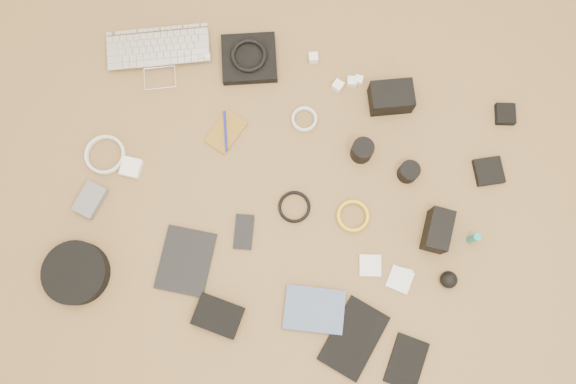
% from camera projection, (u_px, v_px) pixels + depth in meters
% --- Properties ---
extents(laptop, '(0.42, 0.35, 0.03)m').
position_uv_depth(laptop, '(160.00, 62.00, 1.96)').
color(laptop, silver).
rests_on(laptop, ground).
extents(headphone_pouch, '(0.23, 0.22, 0.03)m').
position_uv_depth(headphone_pouch, '(249.00, 59.00, 1.96)').
color(headphone_pouch, black).
rests_on(headphone_pouch, ground).
extents(headphones, '(0.15, 0.15, 0.02)m').
position_uv_depth(headphones, '(249.00, 55.00, 1.94)').
color(headphones, black).
rests_on(headphones, headphone_pouch).
extents(charger_a, '(0.04, 0.04, 0.03)m').
position_uv_depth(charger_a, '(313.00, 58.00, 1.97)').
color(charger_a, white).
rests_on(charger_a, ground).
extents(charger_b, '(0.04, 0.04, 0.03)m').
position_uv_depth(charger_b, '(352.00, 82.00, 1.95)').
color(charger_b, white).
rests_on(charger_b, ground).
extents(charger_c, '(0.03, 0.03, 0.03)m').
position_uv_depth(charger_c, '(359.00, 80.00, 1.95)').
color(charger_c, white).
rests_on(charger_c, ground).
extents(charger_d, '(0.04, 0.04, 0.03)m').
position_uv_depth(charger_d, '(338.00, 86.00, 1.94)').
color(charger_d, white).
rests_on(charger_d, ground).
extents(dslr_camera, '(0.17, 0.14, 0.08)m').
position_uv_depth(dslr_camera, '(391.00, 97.00, 1.91)').
color(dslr_camera, black).
rests_on(dslr_camera, ground).
extents(lens_pouch, '(0.08, 0.08, 0.03)m').
position_uv_depth(lens_pouch, '(505.00, 114.00, 1.92)').
color(lens_pouch, black).
rests_on(lens_pouch, ground).
extents(notebook_olive, '(0.14, 0.16, 0.01)m').
position_uv_depth(notebook_olive, '(226.00, 132.00, 1.92)').
color(notebook_olive, brown).
rests_on(notebook_olive, ground).
extents(pen_blue, '(0.05, 0.14, 0.01)m').
position_uv_depth(pen_blue, '(225.00, 131.00, 1.91)').
color(pen_blue, '#131A9B').
rests_on(pen_blue, notebook_olive).
extents(cable_white_a, '(0.10, 0.10, 0.01)m').
position_uv_depth(cable_white_a, '(304.00, 120.00, 1.93)').
color(cable_white_a, silver).
rests_on(cable_white_a, ground).
extents(lens_a, '(0.08, 0.08, 0.08)m').
position_uv_depth(lens_a, '(362.00, 151.00, 1.87)').
color(lens_a, black).
rests_on(lens_a, ground).
extents(lens_b, '(0.08, 0.08, 0.06)m').
position_uv_depth(lens_b, '(409.00, 172.00, 1.86)').
color(lens_b, black).
rests_on(lens_b, ground).
extents(card_reader, '(0.12, 0.12, 0.02)m').
position_uv_depth(card_reader, '(489.00, 171.00, 1.88)').
color(card_reader, black).
rests_on(card_reader, ground).
extents(power_brick, '(0.07, 0.07, 0.03)m').
position_uv_depth(power_brick, '(131.00, 168.00, 1.88)').
color(power_brick, white).
rests_on(power_brick, ground).
extents(cable_white_b, '(0.16, 0.16, 0.01)m').
position_uv_depth(cable_white_b, '(106.00, 155.00, 1.90)').
color(cable_white_b, silver).
rests_on(cable_white_b, ground).
extents(cable_black, '(0.14, 0.14, 0.01)m').
position_uv_depth(cable_black, '(294.00, 207.00, 1.87)').
color(cable_black, black).
rests_on(cable_black, ground).
extents(cable_yellow, '(0.11, 0.11, 0.01)m').
position_uv_depth(cable_yellow, '(353.00, 216.00, 1.86)').
color(cable_yellow, gold).
rests_on(cable_yellow, ground).
extents(flash, '(0.08, 0.14, 0.10)m').
position_uv_depth(flash, '(438.00, 230.00, 1.81)').
color(flash, black).
rests_on(flash, ground).
extents(lens_cleaner, '(0.03, 0.03, 0.08)m').
position_uv_depth(lens_cleaner, '(474.00, 238.00, 1.81)').
color(lens_cleaner, teal).
rests_on(lens_cleaner, ground).
extents(battery_charger, '(0.10, 0.13, 0.03)m').
position_uv_depth(battery_charger, '(90.00, 200.00, 1.86)').
color(battery_charger, slate).
rests_on(battery_charger, ground).
extents(tablet, '(0.16, 0.21, 0.01)m').
position_uv_depth(tablet, '(186.00, 261.00, 1.83)').
color(tablet, black).
rests_on(tablet, ground).
extents(phone, '(0.07, 0.12, 0.01)m').
position_uv_depth(phone, '(244.00, 232.00, 1.85)').
color(phone, black).
rests_on(phone, ground).
extents(filter_case_left, '(0.08, 0.08, 0.01)m').
position_uv_depth(filter_case_left, '(370.00, 266.00, 1.83)').
color(filter_case_left, silver).
rests_on(filter_case_left, ground).
extents(filter_case_mid, '(0.09, 0.09, 0.01)m').
position_uv_depth(filter_case_mid, '(400.00, 280.00, 1.82)').
color(filter_case_mid, silver).
rests_on(filter_case_mid, ground).
extents(filter_case_right, '(0.07, 0.07, 0.01)m').
position_uv_depth(filter_case_right, '(401.00, 277.00, 1.82)').
color(filter_case_right, silver).
rests_on(filter_case_right, ground).
extents(air_blower, '(0.06, 0.06, 0.06)m').
position_uv_depth(air_blower, '(449.00, 280.00, 1.79)').
color(air_blower, black).
rests_on(air_blower, ground).
extents(headphone_case, '(0.24, 0.24, 0.06)m').
position_uv_depth(headphone_case, '(76.00, 273.00, 1.80)').
color(headphone_case, black).
rests_on(headphone_case, ground).
extents(drive_case, '(0.16, 0.12, 0.04)m').
position_uv_depth(drive_case, '(218.00, 316.00, 1.78)').
color(drive_case, black).
rests_on(drive_case, ground).
extents(paperback, '(0.20, 0.16, 0.02)m').
position_uv_depth(paperback, '(312.00, 333.00, 1.78)').
color(paperback, '#485A79').
rests_on(paperback, ground).
extents(notebook_black_a, '(0.21, 0.26, 0.02)m').
position_uv_depth(notebook_black_a, '(354.00, 338.00, 1.78)').
color(notebook_black_a, black).
rests_on(notebook_black_a, ground).
extents(notebook_black_b, '(0.13, 0.17, 0.01)m').
position_uv_depth(notebook_black_b, '(406.00, 362.00, 1.76)').
color(notebook_black_b, black).
rests_on(notebook_black_b, ground).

